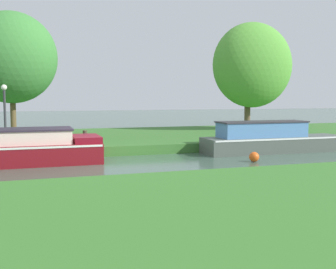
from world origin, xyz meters
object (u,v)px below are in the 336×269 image
(lamp_post, at_px, (5,106))
(willow_tree_left, at_px, (11,58))
(willow_tree_centre, at_px, (253,65))
(mooring_post_near, at_px, (85,138))
(slate_narrowboat, at_px, (271,139))
(maroon_barge, at_px, (39,148))
(channel_buoy, at_px, (254,157))

(lamp_post, bearing_deg, willow_tree_left, 81.25)
(willow_tree_centre, relative_size, lamp_post, 2.58)
(mooring_post_near, bearing_deg, slate_narrowboat, -10.07)
(slate_narrowboat, relative_size, lamp_post, 2.58)
(maroon_barge, distance_m, mooring_post_near, 2.28)
(lamp_post, height_order, mooring_post_near, lamp_post)
(willow_tree_centre, distance_m, mooring_post_near, 12.54)
(channel_buoy, bearing_deg, slate_narrowboat, 46.74)
(slate_narrowboat, height_order, willow_tree_centre, willow_tree_centre)
(maroon_barge, distance_m, willow_tree_centre, 14.75)
(willow_tree_centre, bearing_deg, slate_narrowboat, -113.14)
(willow_tree_centre, bearing_deg, channel_buoy, -118.91)
(slate_narrowboat, height_order, lamp_post, lamp_post)
(lamp_post, distance_m, mooring_post_near, 3.66)
(maroon_barge, relative_size, willow_tree_left, 0.74)
(slate_narrowboat, distance_m, lamp_post, 11.35)
(slate_narrowboat, height_order, mooring_post_near, slate_narrowboat)
(maroon_barge, bearing_deg, willow_tree_left, 103.13)
(channel_buoy, bearing_deg, willow_tree_left, 142.16)
(willow_tree_left, height_order, lamp_post, willow_tree_left)
(maroon_barge, distance_m, slate_narrowboat, 9.60)
(lamp_post, height_order, channel_buoy, lamp_post)
(channel_buoy, bearing_deg, lamp_post, 150.30)
(slate_narrowboat, distance_m, willow_tree_left, 12.09)
(willow_tree_centre, height_order, mooring_post_near, willow_tree_centre)
(mooring_post_near, bearing_deg, maroon_barge, -142.56)
(willow_tree_centre, bearing_deg, lamp_post, -163.88)
(slate_narrowboat, bearing_deg, lamp_post, 165.39)
(willow_tree_left, distance_m, lamp_post, 2.70)
(channel_buoy, bearing_deg, mooring_post_near, 147.99)
(lamp_post, bearing_deg, willow_tree_centre, 16.12)
(maroon_barge, xyz_separation_m, channel_buoy, (7.54, -2.20, -0.37))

